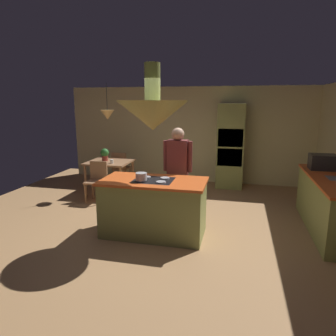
{
  "coord_description": "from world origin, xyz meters",
  "views": [
    {
      "loc": [
        1.32,
        -4.77,
        2.15
      ],
      "look_at": [
        0.1,
        0.4,
        1.0
      ],
      "focal_mm": 32.63,
      "sensor_mm": 36.0,
      "label": 1
    }
  ],
  "objects_px": {
    "potted_plant_on_table": "(105,154)",
    "kitchen_island": "(154,207)",
    "chair_by_back_wall": "(121,166)",
    "oven_tower": "(230,146)",
    "cooking_pot_on_cooktop": "(141,177)",
    "person_at_island": "(178,168)",
    "chair_facing_island": "(97,178)",
    "cup_on_table": "(112,161)",
    "dining_table": "(110,165)",
    "microwave_on_counter": "(323,162)"
  },
  "relations": [
    {
      "from": "microwave_on_counter",
      "to": "chair_by_back_wall",
      "type": "bearing_deg",
      "value": 163.97
    },
    {
      "from": "chair_facing_island",
      "to": "potted_plant_on_table",
      "type": "bearing_deg",
      "value": 99.98
    },
    {
      "from": "cup_on_table",
      "to": "potted_plant_on_table",
      "type": "bearing_deg",
      "value": 138.36
    },
    {
      "from": "kitchen_island",
      "to": "person_at_island",
      "type": "height_order",
      "value": "person_at_island"
    },
    {
      "from": "kitchen_island",
      "to": "potted_plant_on_table",
      "type": "distance_m",
      "value": 2.84
    },
    {
      "from": "cooking_pot_on_cooktop",
      "to": "chair_by_back_wall",
      "type": "bearing_deg",
      "value": 117.82
    },
    {
      "from": "chair_facing_island",
      "to": "cooking_pot_on_cooktop",
      "type": "height_order",
      "value": "cooking_pot_on_cooktop"
    },
    {
      "from": "person_at_island",
      "to": "cooking_pot_on_cooktop",
      "type": "bearing_deg",
      "value": -116.12
    },
    {
      "from": "person_at_island",
      "to": "dining_table",
      "type": "bearing_deg",
      "value": 144.58
    },
    {
      "from": "chair_facing_island",
      "to": "chair_by_back_wall",
      "type": "height_order",
      "value": "same"
    },
    {
      "from": "chair_facing_island",
      "to": "cup_on_table",
      "type": "distance_m",
      "value": 0.57
    },
    {
      "from": "potted_plant_on_table",
      "to": "kitchen_island",
      "type": "bearing_deg",
      "value": -49.35
    },
    {
      "from": "kitchen_island",
      "to": "person_at_island",
      "type": "distance_m",
      "value": 0.92
    },
    {
      "from": "chair_facing_island",
      "to": "oven_tower",
      "type": "bearing_deg",
      "value": 33.18
    },
    {
      "from": "chair_by_back_wall",
      "to": "potted_plant_on_table",
      "type": "distance_m",
      "value": 0.8
    },
    {
      "from": "oven_tower",
      "to": "chair_facing_island",
      "type": "bearing_deg",
      "value": -146.82
    },
    {
      "from": "dining_table",
      "to": "cup_on_table",
      "type": "height_order",
      "value": "cup_on_table"
    },
    {
      "from": "chair_facing_island",
      "to": "microwave_on_counter",
      "type": "distance_m",
      "value": 4.57
    },
    {
      "from": "chair_facing_island",
      "to": "person_at_island",
      "type": "bearing_deg",
      "value": -19.74
    },
    {
      "from": "kitchen_island",
      "to": "chair_by_back_wall",
      "type": "distance_m",
      "value": 3.27
    },
    {
      "from": "chair_facing_island",
      "to": "cooking_pot_on_cooktop",
      "type": "bearing_deg",
      "value": -45.04
    },
    {
      "from": "oven_tower",
      "to": "cup_on_table",
      "type": "xyz_separation_m",
      "value": [
        -2.63,
        -1.38,
        -0.25
      ]
    },
    {
      "from": "oven_tower",
      "to": "microwave_on_counter",
      "type": "relative_size",
      "value": 4.6
    },
    {
      "from": "oven_tower",
      "to": "cooking_pot_on_cooktop",
      "type": "height_order",
      "value": "oven_tower"
    },
    {
      "from": "microwave_on_counter",
      "to": "dining_table",
      "type": "bearing_deg",
      "value": 172.27
    },
    {
      "from": "chair_facing_island",
      "to": "cup_on_table",
      "type": "xyz_separation_m",
      "value": [
        0.17,
        0.45,
        0.3
      ]
    },
    {
      "from": "kitchen_island",
      "to": "microwave_on_counter",
      "type": "height_order",
      "value": "microwave_on_counter"
    },
    {
      "from": "oven_tower",
      "to": "chair_by_back_wall",
      "type": "bearing_deg",
      "value": -170.77
    },
    {
      "from": "kitchen_island",
      "to": "chair_by_back_wall",
      "type": "relative_size",
      "value": 1.95
    },
    {
      "from": "kitchen_island",
      "to": "microwave_on_counter",
      "type": "bearing_deg",
      "value": 27.58
    },
    {
      "from": "dining_table",
      "to": "chair_by_back_wall",
      "type": "height_order",
      "value": "chair_by_back_wall"
    },
    {
      "from": "dining_table",
      "to": "cup_on_table",
      "type": "bearing_deg",
      "value": -54.58
    },
    {
      "from": "kitchen_island",
      "to": "dining_table",
      "type": "bearing_deg",
      "value": 128.99
    },
    {
      "from": "kitchen_island",
      "to": "oven_tower",
      "type": "distance_m",
      "value": 3.48
    },
    {
      "from": "microwave_on_counter",
      "to": "cup_on_table",
      "type": "bearing_deg",
      "value": 174.99
    },
    {
      "from": "potted_plant_on_table",
      "to": "cup_on_table",
      "type": "height_order",
      "value": "potted_plant_on_table"
    },
    {
      "from": "cooking_pot_on_cooktop",
      "to": "person_at_island",
      "type": "bearing_deg",
      "value": 63.88
    },
    {
      "from": "cooking_pot_on_cooktop",
      "to": "potted_plant_on_table",
      "type": "bearing_deg",
      "value": 126.44
    },
    {
      "from": "microwave_on_counter",
      "to": "chair_facing_island",
      "type": "bearing_deg",
      "value": -179.1
    },
    {
      "from": "dining_table",
      "to": "microwave_on_counter",
      "type": "distance_m",
      "value": 4.6
    },
    {
      "from": "person_at_island",
      "to": "cup_on_table",
      "type": "relative_size",
      "value": 18.99
    },
    {
      "from": "oven_tower",
      "to": "microwave_on_counter",
      "type": "distance_m",
      "value": 2.47
    },
    {
      "from": "person_at_island",
      "to": "cup_on_table",
      "type": "xyz_separation_m",
      "value": [
        -1.79,
        1.16,
        -0.18
      ]
    },
    {
      "from": "chair_facing_island",
      "to": "microwave_on_counter",
      "type": "height_order",
      "value": "microwave_on_counter"
    },
    {
      "from": "cup_on_table",
      "to": "chair_facing_island",
      "type": "bearing_deg",
      "value": -110.06
    },
    {
      "from": "oven_tower",
      "to": "cup_on_table",
      "type": "bearing_deg",
      "value": -152.41
    },
    {
      "from": "oven_tower",
      "to": "cooking_pot_on_cooktop",
      "type": "distance_m",
      "value": 3.6
    },
    {
      "from": "person_at_island",
      "to": "potted_plant_on_table",
      "type": "bearing_deg",
      "value": 145.76
    },
    {
      "from": "oven_tower",
      "to": "dining_table",
      "type": "distance_m",
      "value": 3.05
    },
    {
      "from": "kitchen_island",
      "to": "potted_plant_on_table",
      "type": "xyz_separation_m",
      "value": [
        -1.83,
        2.13,
        0.46
      ]
    }
  ]
}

